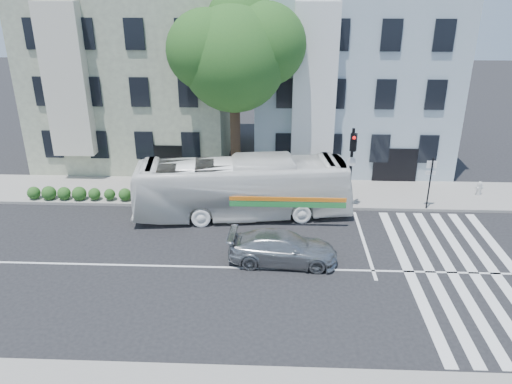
# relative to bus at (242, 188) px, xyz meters

# --- Properties ---
(ground) EXTENTS (120.00, 120.00, 0.00)m
(ground) POSITION_rel_bus_xyz_m (-0.60, -5.20, -1.54)
(ground) COLOR black
(ground) RESTS_ON ground
(sidewalk_far) EXTENTS (80.00, 4.00, 0.15)m
(sidewalk_far) POSITION_rel_bus_xyz_m (-0.60, 2.80, -1.47)
(sidewalk_far) COLOR gray
(sidewalk_far) RESTS_ON ground
(building_left) EXTENTS (12.00, 10.00, 11.00)m
(building_left) POSITION_rel_bus_xyz_m (-7.60, 9.80, 3.96)
(building_left) COLOR gray
(building_left) RESTS_ON ground
(building_right) EXTENTS (12.00, 10.00, 11.00)m
(building_right) POSITION_rel_bus_xyz_m (6.40, 9.80, 3.96)
(building_right) COLOR #9EB3BC
(building_right) RESTS_ON ground
(street_tree) EXTENTS (7.30, 5.90, 11.10)m
(street_tree) POSITION_rel_bus_xyz_m (-0.54, 3.54, 6.29)
(street_tree) COLOR #2D2116
(street_tree) RESTS_ON ground
(bus) EXTENTS (3.96, 11.32, 3.09)m
(bus) POSITION_rel_bus_xyz_m (0.00, 0.00, 0.00)
(bus) COLOR white
(bus) RESTS_ON ground
(sedan) EXTENTS (2.17, 4.82, 1.37)m
(sedan) POSITION_rel_bus_xyz_m (2.05, -4.61, -0.86)
(sedan) COLOR #A2A5A9
(sedan) RESTS_ON ground
(hedge) EXTENTS (8.33, 3.49, 0.70)m
(hedge) POSITION_rel_bus_xyz_m (-7.41, 1.24, -1.04)
(hedge) COLOR #246922
(hedge) RESTS_ON sidewalk_far
(traffic_signal) EXTENTS (0.44, 0.54, 4.51)m
(traffic_signal) POSITION_rel_bus_xyz_m (5.57, 0.74, 1.37)
(traffic_signal) COLOR black
(traffic_signal) RESTS_ON ground
(fire_hydrant) EXTENTS (0.46, 0.30, 0.80)m
(fire_hydrant) POSITION_rel_bus_xyz_m (13.17, 2.87, -0.98)
(fire_hydrant) COLOR #B9B8B4
(fire_hydrant) RESTS_ON sidewalk_far
(far_sign_pole) EXTENTS (0.51, 0.16, 2.84)m
(far_sign_pole) POSITION_rel_bus_xyz_m (9.73, 0.94, 0.38)
(far_sign_pole) COLOR black
(far_sign_pole) RESTS_ON sidewalk_far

